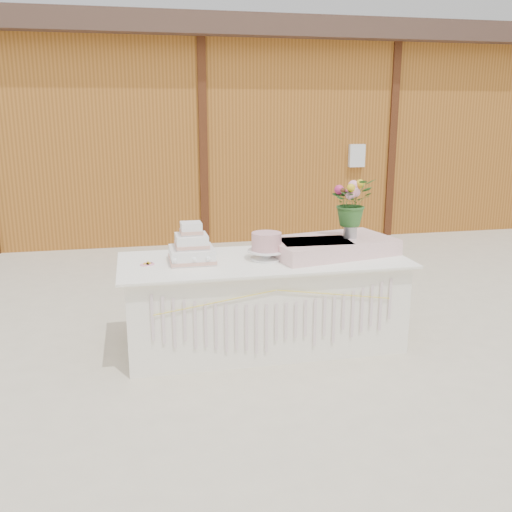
# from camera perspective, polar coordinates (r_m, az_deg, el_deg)

# --- Properties ---
(ground) EXTENTS (80.00, 80.00, 0.00)m
(ground) POSITION_cam_1_polar(r_m,az_deg,el_deg) (5.03, 0.73, -8.80)
(ground) COLOR beige
(ground) RESTS_ON ground
(barn) EXTENTS (12.60, 4.60, 3.30)m
(barn) POSITION_cam_1_polar(r_m,az_deg,el_deg) (10.56, -6.74, 12.57)
(barn) COLOR #9E5F21
(barn) RESTS_ON ground
(cake_table) EXTENTS (2.40, 1.00, 0.77)m
(cake_table) POSITION_cam_1_polar(r_m,az_deg,el_deg) (4.89, 0.76, -4.65)
(cake_table) COLOR white
(cake_table) RESTS_ON ground
(wedding_cake) EXTENTS (0.37, 0.37, 0.33)m
(wedding_cake) POSITION_cam_1_polar(r_m,az_deg,el_deg) (4.69, -6.45, 0.74)
(wedding_cake) COLOR white
(wedding_cake) RESTS_ON cake_table
(pink_cake_stand) EXTENTS (0.32, 0.32, 0.23)m
(pink_cake_stand) POSITION_cam_1_polar(r_m,az_deg,el_deg) (4.74, 1.06, 1.15)
(pink_cake_stand) COLOR white
(pink_cake_stand) RESTS_ON cake_table
(satin_runner) EXTENTS (1.17, 0.82, 0.13)m
(satin_runner) POSITION_cam_1_polar(r_m,az_deg,el_deg) (4.99, 7.47, 0.99)
(satin_runner) COLOR #FDCECB
(satin_runner) RESTS_ON cake_table
(flower_vase) EXTENTS (0.12, 0.12, 0.16)m
(flower_vase) POSITION_cam_1_polar(r_m,az_deg,el_deg) (5.01, 9.41, 2.68)
(flower_vase) COLOR #B1B2B6
(flower_vase) RESTS_ON satin_runner
(bouquet) EXTENTS (0.46, 0.43, 0.41)m
(bouquet) POSITION_cam_1_polar(r_m,az_deg,el_deg) (4.96, 9.55, 5.89)
(bouquet) COLOR #2D5F26
(bouquet) RESTS_ON flower_vase
(loose_flowers) EXTENTS (0.19, 0.38, 0.02)m
(loose_flowers) POSITION_cam_1_polar(r_m,az_deg,el_deg) (4.70, -11.02, -0.70)
(loose_flowers) COLOR pink
(loose_flowers) RESTS_ON cake_table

